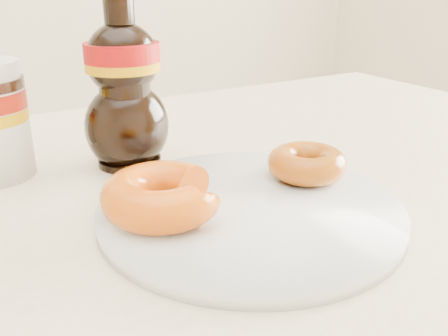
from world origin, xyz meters
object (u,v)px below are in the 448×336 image
plate (250,210)px  syrup_bottle (124,84)px  donut_bitten (162,195)px  dining_table (179,277)px  donut_whole (307,163)px

plate → syrup_bottle: bearing=103.6°
donut_bitten → dining_table: bearing=35.8°
dining_table → plate: (0.05, -0.06, 0.09)m
donut_bitten → donut_whole: (0.18, 0.00, -0.00)m
dining_table → syrup_bottle: 0.23m
dining_table → donut_bitten: 0.13m
donut_bitten → plate: bearing=-27.7°
syrup_bottle → donut_whole: bearing=-51.0°
dining_table → syrup_bottle: syrup_bottle is taller
plate → donut_bitten: 0.09m
plate → donut_whole: (0.09, 0.03, 0.02)m
dining_table → donut_bitten: size_ratio=12.51×
dining_table → syrup_bottle: (0.01, 0.14, 0.18)m
plate → donut_bitten: bearing=165.1°
plate → donut_whole: donut_whole is taller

